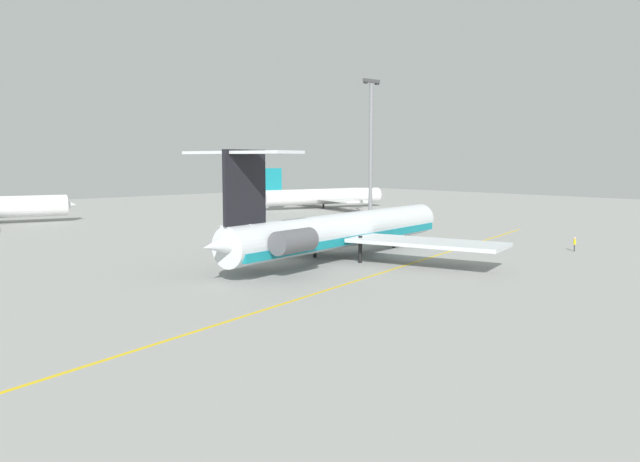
% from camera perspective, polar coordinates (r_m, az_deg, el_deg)
% --- Properties ---
extents(ground, '(281.68, 281.68, 0.00)m').
position_cam_1_polar(ground, '(70.39, 7.10, -3.06)').
color(ground, gray).
extents(main_jetliner, '(42.90, 38.12, 12.54)m').
position_cam_1_polar(main_jetliner, '(72.91, 1.57, 0.03)').
color(main_jetliner, silver).
rests_on(main_jetliner, ground).
extents(airliner_far_right, '(31.90, 31.88, 9.64)m').
position_cam_1_polar(airliner_far_right, '(151.22, 0.61, 3.14)').
color(airliner_far_right, white).
rests_on(airliner_far_right, ground).
extents(ground_crew_near_nose, '(0.41, 0.29, 1.81)m').
position_cam_1_polar(ground_crew_near_nose, '(86.30, 21.98, -0.96)').
color(ground_crew_near_nose, black).
rests_on(ground_crew_near_nose, ground).
extents(ground_crew_near_tail, '(0.38, 0.31, 1.80)m').
position_cam_1_polar(ground_crew_near_tail, '(100.88, -0.76, 0.52)').
color(ground_crew_near_tail, black).
rests_on(ground_crew_near_tail, ground).
extents(safety_cone_nose, '(0.40, 0.40, 0.55)m').
position_cam_1_polar(safety_cone_nose, '(100.00, 4.13, -0.05)').
color(safety_cone_nose, '#EA590F').
rests_on(safety_cone_nose, ground).
extents(taxiway_centreline, '(87.23, 21.25, 0.01)m').
position_cam_1_polar(taxiway_centreline, '(68.74, 7.08, -3.29)').
color(taxiway_centreline, gold).
rests_on(taxiway_centreline, ground).
extents(light_mast, '(4.00, 0.70, 25.97)m').
position_cam_1_polar(light_mast, '(116.42, 4.61, 7.73)').
color(light_mast, slate).
rests_on(light_mast, ground).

